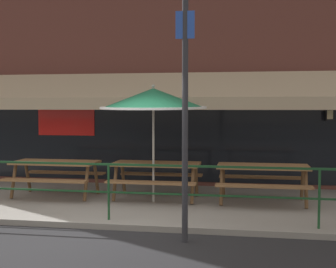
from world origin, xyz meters
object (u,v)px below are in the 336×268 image
at_px(picnic_table_centre, 156,170).
at_px(picnic_table_right, 263,173).
at_px(street_sign_pole, 185,89).
at_px(picnic_table_left, 55,169).
at_px(patio_umbrella_centre, 153,99).

relative_size(picnic_table_centre, picnic_table_right, 1.00).
bearing_deg(picnic_table_centre, street_sign_pole, -69.84).
distance_m(picnic_table_left, picnic_table_centre, 2.18).
relative_size(picnic_table_centre, street_sign_pole, 0.40).
bearing_deg(street_sign_pole, patio_umbrella_centre, 112.42).
xyz_separation_m(picnic_table_centre, picnic_table_right, (2.17, -0.04, 0.00)).
xyz_separation_m(picnic_table_centre, patio_umbrella_centre, (0.00, -0.29, 1.47)).
bearing_deg(patio_umbrella_centre, street_sign_pole, -67.58).
xyz_separation_m(picnic_table_left, street_sign_pole, (3.14, -2.51, 1.59)).
xyz_separation_m(patio_umbrella_centre, street_sign_pole, (0.97, -2.34, 0.11)).
distance_m(picnic_table_centre, street_sign_pole, 3.22).
height_order(picnic_table_centre, patio_umbrella_centre, patio_umbrella_centre).
distance_m(picnic_table_right, patio_umbrella_centre, 2.64).
height_order(picnic_table_centre, street_sign_pole, street_sign_pole).
bearing_deg(picnic_table_centre, patio_umbrella_centre, -90.00).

